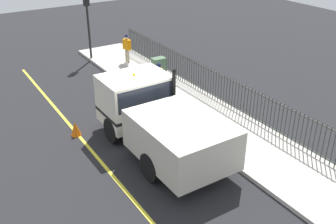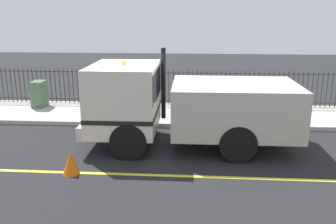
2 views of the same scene
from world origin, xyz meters
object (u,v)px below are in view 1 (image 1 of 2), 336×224
object	(u,v)px
worker_standing	(159,78)
pedestrian_distant	(127,45)
traffic_light_near	(87,10)
work_truck	(155,116)
utility_cabinet	(159,67)
traffic_cone	(76,129)

from	to	relation	value
worker_standing	pedestrian_distant	world-z (taller)	worker_standing
traffic_light_near	work_truck	bearing A→B (deg)	80.49
work_truck	pedestrian_distant	bearing A→B (deg)	68.96
worker_standing	pedestrian_distant	xyz separation A→B (m)	(1.13, 5.27, -0.11)
traffic_light_near	utility_cabinet	world-z (taller)	traffic_light_near
work_truck	utility_cabinet	distance (m)	6.54
work_truck	worker_standing	distance (m)	3.61
pedestrian_distant	utility_cabinet	distance (m)	2.85
worker_standing	utility_cabinet	bearing A→B (deg)	-165.43
worker_standing	traffic_cone	distance (m)	4.28
pedestrian_distant	traffic_light_near	bearing A→B (deg)	18.19
worker_standing	traffic_light_near	xyz separation A→B (m)	(-0.29, 7.10, 1.62)
pedestrian_distant	utility_cabinet	size ratio (longest dim) A/B	1.59
traffic_light_near	utility_cabinet	size ratio (longest dim) A/B	3.81
utility_cabinet	worker_standing	bearing A→B (deg)	-120.93
work_truck	utility_cabinet	xyz separation A→B (m)	(3.47, 5.51, -0.63)
traffic_light_near	pedestrian_distant	bearing A→B (deg)	127.84
work_truck	traffic_cone	xyz separation A→B (m)	(-2.14, 2.38, -1.00)
work_truck	traffic_cone	bearing A→B (deg)	131.50
utility_cabinet	work_truck	bearing A→B (deg)	-122.18
utility_cabinet	traffic_cone	distance (m)	6.43
utility_cabinet	pedestrian_distant	bearing A→B (deg)	97.32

